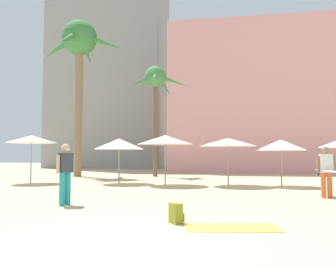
{
  "coord_description": "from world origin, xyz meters",
  "views": [
    {
      "loc": [
        1.68,
        -5.6,
        1.39
      ],
      "look_at": [
        -0.29,
        6.42,
        2.14
      ],
      "focal_mm": 37.4,
      "sensor_mm": 36.0,
      "label": 1
    }
  ],
  "objects": [
    {
      "name": "person_mid_left",
      "position": [
        -2.8,
        3.74,
        0.96
      ],
      "size": [
        0.37,
        0.59,
        1.74
      ],
      "rotation": [
        0.0,
        0.0,
        5.84
      ],
      "color": "teal",
      "rests_on": "ground"
    },
    {
      "name": "cafe_umbrella_1",
      "position": [
        1.8,
        11.01,
        2.03
      ],
      "size": [
        2.75,
        2.75,
        2.23
      ],
      "color": "gray",
      "rests_on": "ground"
    },
    {
      "name": "cafe_umbrella_3",
      "position": [
        -8.08,
        10.87,
        2.25
      ],
      "size": [
        2.5,
        2.5,
        2.44
      ],
      "color": "gray",
      "rests_on": "ground"
    },
    {
      "name": "ground",
      "position": [
        0.0,
        0.0,
        0.0
      ],
      "size": [
        120.0,
        120.0,
        0.0
      ],
      "primitive_type": "plane",
      "color": "#C6B28C"
    },
    {
      "name": "palm_tree_far_left",
      "position": [
        -3.04,
        17.78,
        6.38
      ],
      "size": [
        4.33,
        4.34,
        7.59
      ],
      "color": "brown",
      "rests_on": "ground"
    },
    {
      "name": "person_mid_center",
      "position": [
        4.98,
        6.65,
        0.92
      ],
      "size": [
        0.6,
        2.99,
        1.71
      ],
      "rotation": [
        0.0,
        0.0,
        4.75
      ],
      "color": "orange",
      "rests_on": "ground"
    },
    {
      "name": "cafe_umbrella_6",
      "position": [
        4.21,
        11.1,
        1.89
      ],
      "size": [
        2.31,
        2.31,
        2.14
      ],
      "color": "gray",
      "rests_on": "ground"
    },
    {
      "name": "cafe_umbrella_2",
      "position": [
        -3.6,
        11.4,
        2.0
      ],
      "size": [
        2.53,
        2.53,
        2.27
      ],
      "color": "gray",
      "rests_on": "ground"
    },
    {
      "name": "backpack",
      "position": [
        0.66,
        1.63,
        0.2
      ],
      "size": [
        0.35,
        0.35,
        0.42
      ],
      "rotation": [
        0.0,
        0.0,
        0.65
      ],
      "color": "olive",
      "rests_on": "ground"
    },
    {
      "name": "cafe_umbrella_0",
      "position": [
        -1.15,
        10.83,
        2.16
      ],
      "size": [
        2.73,
        2.73,
        2.39
      ],
      "color": "gray",
      "rests_on": "ground"
    },
    {
      "name": "hotel_pink",
      "position": [
        7.87,
        27.6,
        6.41
      ],
      "size": [
        21.9,
        9.41,
        12.81
      ],
      "primitive_type": "cube",
      "color": "pink",
      "rests_on": "ground"
    },
    {
      "name": "beach_towel",
      "position": [
        1.78,
        1.38,
        0.01
      ],
      "size": [
        1.94,
        1.09,
        0.01
      ],
      "primitive_type": "cube",
      "rotation": [
        0.0,
        0.0,
        0.15
      ],
      "color": "#F4CC4C",
      "rests_on": "ground"
    },
    {
      "name": "hotel_tower_gray",
      "position": [
        -12.11,
        34.98,
        17.42
      ],
      "size": [
        13.28,
        8.26,
        34.85
      ],
      "primitive_type": "cube",
      "color": "gray",
      "rests_on": "ground"
    },
    {
      "name": "palm_tree_left",
      "position": [
        -8.23,
        16.89,
        8.85
      ],
      "size": [
        6.42,
        6.38,
        10.79
      ],
      "color": "#896B4C",
      "rests_on": "ground"
    }
  ]
}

